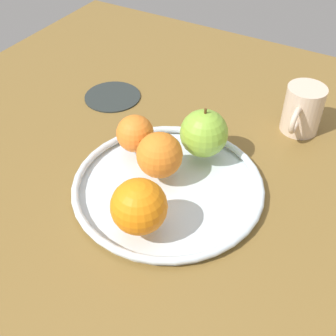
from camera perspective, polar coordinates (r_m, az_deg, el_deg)
name	(u,v)px	position (r cm, az deg, el deg)	size (l,w,h in cm)	color
ground_plane	(168,199)	(72.34, 0.00, -4.01)	(116.90, 116.90, 4.00)	brown
fruit_bowl	(168,186)	(70.28, 0.00, -2.35)	(30.64, 30.64, 1.80)	silver
apple	(204,133)	(72.94, 4.68, 4.52)	(8.05, 8.05, 8.85)	#89BD3A
orange_front_right	(139,207)	(60.61, -3.78, -5.01)	(8.00, 8.00, 8.00)	orange
orange_back_left	(160,155)	(68.90, -1.11, 1.69)	(7.37, 7.37, 7.37)	orange
orange_center	(135,133)	(74.22, -4.29, 4.48)	(6.38, 6.38, 6.38)	orange
ambient_mug	(302,110)	(84.20, 17.03, 7.24)	(10.71, 7.04, 8.93)	beige
ambient_coaster	(113,96)	(92.85, -7.20, 9.25)	(11.54, 11.54, 0.60)	#292F2D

